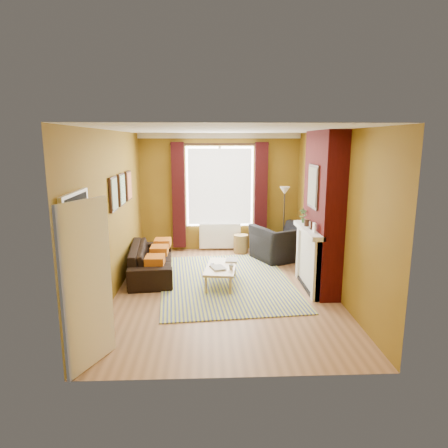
{
  "coord_description": "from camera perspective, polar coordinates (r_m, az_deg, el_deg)",
  "views": [
    {
      "loc": [
        -0.29,
        -6.8,
        2.62
      ],
      "look_at": [
        0.0,
        0.25,
        1.15
      ],
      "focal_mm": 32.0,
      "sensor_mm": 36.0,
      "label": 1
    }
  ],
  "objects": [
    {
      "name": "ground",
      "position": [
        7.29,
        0.08,
        -9.28
      ],
      "size": [
        5.5,
        5.5,
        0.0
      ],
      "primitive_type": "plane",
      "color": "#946743",
      "rests_on": "ground"
    },
    {
      "name": "room_walls",
      "position": [
        7.25,
        4.94,
        1.88
      ],
      "size": [
        3.82,
        5.54,
        2.83
      ],
      "color": "olive",
      "rests_on": "ground"
    },
    {
      "name": "striped_rug",
      "position": [
        7.67,
        0.25,
        -8.12
      ],
      "size": [
        2.72,
        3.56,
        0.02
      ],
      "rotation": [
        0.0,
        0.0,
        0.09
      ],
      "color": "#364696",
      "rests_on": "ground"
    },
    {
      "name": "sofa",
      "position": [
        8.1,
        -10.32,
        -5.08
      ],
      "size": [
        1.0,
        2.12,
        0.6
      ],
      "primitive_type": "imported",
      "rotation": [
        0.0,
        0.0,
        1.67
      ],
      "color": "black",
      "rests_on": "ground"
    },
    {
      "name": "armchair",
      "position": [
        9.05,
        8.39,
        -2.63
      ],
      "size": [
        1.52,
        1.45,
        0.78
      ],
      "primitive_type": "imported",
      "rotation": [
        0.0,
        0.0,
        3.58
      ],
      "color": "black",
      "rests_on": "ground"
    },
    {
      "name": "coffee_table",
      "position": [
        7.41,
        -0.41,
        -6.32
      ],
      "size": [
        0.69,
        1.14,
        0.36
      ],
      "rotation": [
        0.0,
        0.0,
        -0.14
      ],
      "color": "tan",
      "rests_on": "ground"
    },
    {
      "name": "wicker_stool",
      "position": [
        9.54,
        2.42,
        -2.82
      ],
      "size": [
        0.4,
        0.4,
        0.43
      ],
      "rotation": [
        0.0,
        0.0,
        0.16
      ],
      "color": "olive",
      "rests_on": "ground"
    },
    {
      "name": "floor_lamp",
      "position": [
        9.27,
        8.63,
        3.21
      ],
      "size": [
        0.26,
        0.26,
        1.6
      ],
      "rotation": [
        0.0,
        0.0,
        0.13
      ],
      "color": "black",
      "rests_on": "ground"
    },
    {
      "name": "book_a",
      "position": [
        7.22,
        -1.69,
        -6.36
      ],
      "size": [
        0.31,
        0.36,
        0.03
      ],
      "primitive_type": "imported",
      "rotation": [
        0.0,
        0.0,
        0.31
      ],
      "color": "#999999",
      "rests_on": "coffee_table"
    },
    {
      "name": "book_b",
      "position": [
        7.74,
        0.26,
        -5.11
      ],
      "size": [
        0.27,
        0.34,
        0.02
      ],
      "primitive_type": "imported",
      "rotation": [
        0.0,
        0.0,
        -0.11
      ],
      "color": "#999999",
      "rests_on": "coffee_table"
    },
    {
      "name": "mug",
      "position": [
        7.22,
        1.03,
        -6.14
      ],
      "size": [
        0.11,
        0.11,
        0.08
      ],
      "primitive_type": "imported",
      "rotation": [
        0.0,
        0.0,
        -0.25
      ],
      "color": "#999999",
      "rests_on": "coffee_table"
    },
    {
      "name": "tv_remote",
      "position": [
        7.42,
        -1.8,
        -5.88
      ],
      "size": [
        0.08,
        0.18,
        0.02
      ],
      "rotation": [
        0.0,
        0.0,
        -0.19
      ],
      "color": "#29292B",
      "rests_on": "coffee_table"
    }
  ]
}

